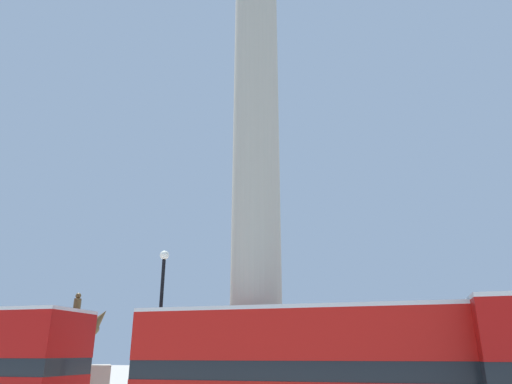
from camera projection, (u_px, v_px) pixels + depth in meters
monument_column at (256, 190)px, 20.13m from camera, size 5.97×5.97×26.40m
bus_b at (298, 372)px, 13.89m from camera, size 10.06×2.81×4.29m
equestrian_statue at (67, 384)px, 21.70m from camera, size 4.69×4.36×5.82m
street_lamp at (159, 338)px, 17.33m from camera, size 0.37×0.37×6.84m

